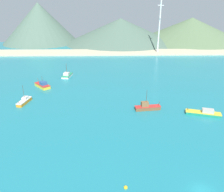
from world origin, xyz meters
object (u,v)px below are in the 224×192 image
(fishing_boat_6, at_px, (67,75))
(buoy_0, at_px, (126,188))
(fishing_boat_4, at_px, (43,85))
(fishing_boat_7, at_px, (147,107))
(radio_tower, at_px, (159,25))
(fishing_boat_3, at_px, (24,101))
(fishing_boat_0, at_px, (204,113))

(fishing_boat_6, distance_m, buoy_0, 72.05)
(fishing_boat_6, height_order, buoy_0, fishing_boat_6)
(fishing_boat_4, bearing_deg, fishing_boat_7, -29.03)
(fishing_boat_6, distance_m, radio_tower, 74.86)
(fishing_boat_7, bearing_deg, fishing_boat_4, 150.97)
(fishing_boat_3, distance_m, fishing_boat_7, 41.65)
(radio_tower, bearing_deg, fishing_boat_3, -128.03)
(fishing_boat_4, xyz_separation_m, fishing_boat_6, (7.68, 13.90, -0.18))
(fishing_boat_3, bearing_deg, fishing_boat_7, -8.39)
(fishing_boat_3, bearing_deg, buoy_0, -50.96)
(fishing_boat_6, distance_m, fishing_boat_7, 47.39)
(fishing_boat_0, distance_m, fishing_boat_4, 61.53)
(fishing_boat_6, bearing_deg, fishing_boat_3, -108.52)
(fishing_boat_0, height_order, fishing_boat_4, fishing_boat_4)
(fishing_boat_6, xyz_separation_m, fishing_boat_7, (31.33, -35.55, 0.18))
(radio_tower, bearing_deg, fishing_boat_7, -103.85)
(fishing_boat_7, bearing_deg, fishing_boat_6, 131.39)
(fishing_boat_0, bearing_deg, radio_tower, 87.29)
(radio_tower, bearing_deg, buoy_0, -104.43)
(fishing_boat_4, bearing_deg, fishing_boat_6, 61.08)
(fishing_boat_7, height_order, buoy_0, fishing_boat_7)
(fishing_boat_3, relative_size, radio_tower, 0.20)
(fishing_boat_4, relative_size, fishing_boat_6, 1.04)
(fishing_boat_3, xyz_separation_m, buoy_0, (31.77, -39.17, -0.62))
(fishing_boat_3, relative_size, fishing_boat_7, 0.87)
(fishing_boat_0, xyz_separation_m, fishing_boat_4, (-55.92, 25.66, 0.22))
(fishing_boat_0, bearing_deg, fishing_boat_3, 170.15)
(fishing_boat_7, height_order, radio_tower, radio_tower)
(fishing_boat_0, bearing_deg, fishing_boat_4, 155.35)
(fishing_boat_3, bearing_deg, fishing_boat_0, -9.85)
(fishing_boat_3, distance_m, fishing_boat_4, 15.72)
(fishing_boat_0, relative_size, fishing_boat_4, 1.28)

